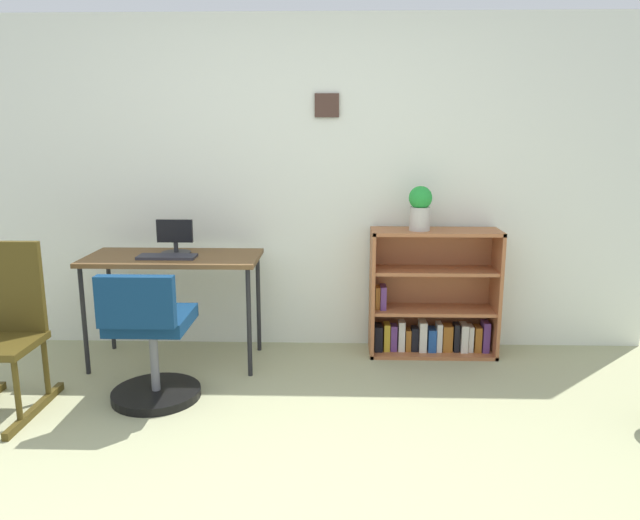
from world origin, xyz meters
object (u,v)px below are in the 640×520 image
keyboard (167,257)px  potted_plant_on_shelf (420,207)px  desk (173,265)px  monitor (175,239)px  office_chair (150,344)px  rocking_chair (3,328)px  bookshelf_low (431,300)px

keyboard → potted_plant_on_shelf: size_ratio=1.24×
desk → keyboard: 0.10m
keyboard → potted_plant_on_shelf: 1.71m
keyboard → monitor: bearing=80.4°
monitor → potted_plant_on_shelf: size_ratio=0.80×
desk → potted_plant_on_shelf: size_ratio=3.79×
office_chair → potted_plant_on_shelf: potted_plant_on_shelf is taller
keyboard → office_chair: bearing=-86.2°
rocking_chair → desk: bearing=42.2°
rocking_chair → potted_plant_on_shelf: (2.43, 0.90, 0.57)m
monitor → keyboard: (-0.02, -0.13, -0.09)m
monitor → keyboard: size_ratio=0.64×
desk → bookshelf_low: bookshelf_low is taller
keyboard → bookshelf_low: 1.84m
desk → keyboard: (-0.02, -0.08, 0.07)m
desk → keyboard: size_ratio=3.05×
monitor → rocking_chair: size_ratio=0.25×
desk → rocking_chair: rocking_chair is taller
desk → bookshelf_low: size_ratio=1.28×
monitor → office_chair: bearing=-88.8°
monitor → rocking_chair: (-0.79, -0.77, -0.37)m
desk → bookshelf_low: (1.76, 0.25, -0.30)m
monitor → bookshelf_low: monitor is taller
office_chair → bookshelf_low: size_ratio=0.91×
rocking_chair → potted_plant_on_shelf: bearing=20.3°
desk → rocking_chair: bearing=-137.8°
rocking_chair → keyboard: bearing=39.6°
desk → rocking_chair: (-0.78, -0.71, -0.21)m
monitor → bookshelf_low: bearing=6.1°
bookshelf_low → potted_plant_on_shelf: size_ratio=2.95×
office_chair → rocking_chair: (-0.80, -0.08, 0.12)m
keyboard → bookshelf_low: size_ratio=0.42×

